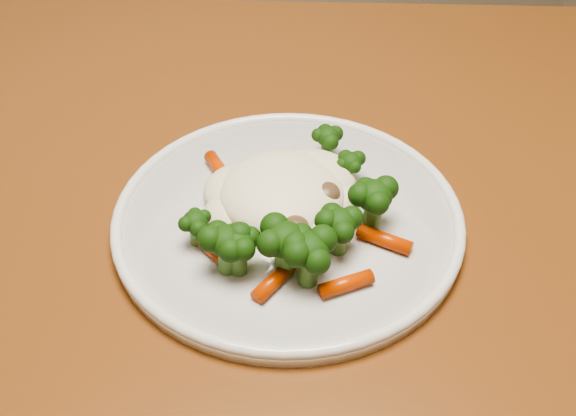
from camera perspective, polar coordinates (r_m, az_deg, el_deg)
name	(u,v)px	position (r m, az deg, el deg)	size (l,w,h in m)	color
dining_table	(407,290)	(0.70, 9.36, -6.42)	(1.43, 1.22, 0.75)	brown
plate	(288,220)	(0.61, 0.00, -0.98)	(0.29, 0.29, 0.01)	white
meal	(289,205)	(0.58, 0.10, 0.24)	(0.18, 0.19, 0.05)	#FCF1CA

